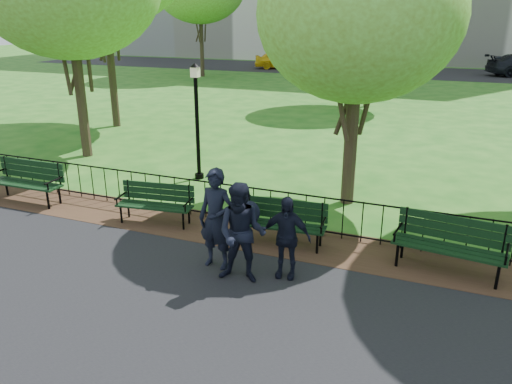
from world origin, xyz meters
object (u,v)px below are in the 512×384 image
at_px(tree_near_e, 359,15).
at_px(person_left, 216,219).
at_px(park_bench_main, 267,215).
at_px(park_bench_left_a, 156,199).
at_px(park_bench_right_a, 451,239).
at_px(lamppost, 197,118).
at_px(park_bench_left_b, 28,177).
at_px(person_right, 286,237).
at_px(sedan_silver, 377,64).
at_px(person_mid, 242,233).
at_px(taxi, 281,59).

distance_m(tree_near_e, person_left, 5.70).
relative_size(park_bench_main, person_left, 0.95).
bearing_deg(tree_near_e, park_bench_left_a, -142.52).
height_order(park_bench_right_a, person_left, person_left).
height_order(park_bench_main, park_bench_right_a, park_bench_right_a).
bearing_deg(park_bench_right_a, lamppost, 162.58).
relative_size(park_bench_left_b, person_right, 1.30).
relative_size(park_bench_right_a, sedan_silver, 0.49).
height_order(park_bench_left_b, person_left, person_left).
xyz_separation_m(person_mid, taxi, (-11.15, 34.09, -0.14)).
bearing_deg(park_bench_main, lamppost, 130.61).
relative_size(person_left, taxi, 0.42).
bearing_deg(person_right, park_bench_main, 118.36).
height_order(park_bench_left_a, park_bench_right_a, park_bench_right_a).
xyz_separation_m(park_bench_main, taxi, (-11.02, 32.50, 0.14)).
xyz_separation_m(taxi, sedan_silver, (8.13, -0.42, -0.08)).
height_order(park_bench_main, sedan_silver, sedan_silver).
bearing_deg(park_bench_left_b, tree_near_e, 20.18).
relative_size(lamppost, tree_near_e, 0.50).
bearing_deg(park_bench_main, park_bench_left_b, 174.64).
distance_m(person_left, person_mid, 0.73).
relative_size(park_bench_left_b, park_bench_right_a, 0.98).
bearing_deg(park_bench_left_b, park_bench_main, -1.76).
height_order(park_bench_right_a, tree_near_e, tree_near_e).
bearing_deg(person_mid, person_right, 25.45).
height_order(person_mid, taxi, person_mid).
xyz_separation_m(park_bench_main, lamppost, (-3.33, 3.30, 1.13)).
distance_m(park_bench_main, sedan_silver, 32.21).
bearing_deg(sedan_silver, lamppost, -175.76).
bearing_deg(park_bench_right_a, park_bench_main, -170.13).
bearing_deg(lamppost, park_bench_left_b, -133.77).
xyz_separation_m(lamppost, person_right, (4.12, -4.45, -0.99)).
bearing_deg(park_bench_left_b, taxi, 97.03).
height_order(person_right, sedan_silver, person_right).
bearing_deg(person_left, sedan_silver, 98.25).
bearing_deg(park_bench_right_a, taxi, 121.46).
xyz_separation_m(park_bench_main, person_left, (-0.51, -1.27, 0.33)).
relative_size(park_bench_main, sedan_silver, 0.43).
distance_m(lamppost, person_right, 6.14).
height_order(park_bench_main, taxi, taxi).
height_order(park_bench_left_b, person_mid, person_mid).
xyz_separation_m(park_bench_main, person_mid, (0.14, -1.59, 0.28)).
bearing_deg(sedan_silver, person_left, -170.81).
bearing_deg(person_mid, tree_near_e, 70.58).
bearing_deg(lamppost, person_right, -47.23).
relative_size(park_bench_main, person_right, 1.18).
xyz_separation_m(person_left, person_right, (1.30, 0.12, -0.19)).
bearing_deg(person_right, tree_near_e, 80.69).
relative_size(park_bench_right_a, person_right, 1.33).
bearing_deg(lamppost, sedan_silver, 89.12).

